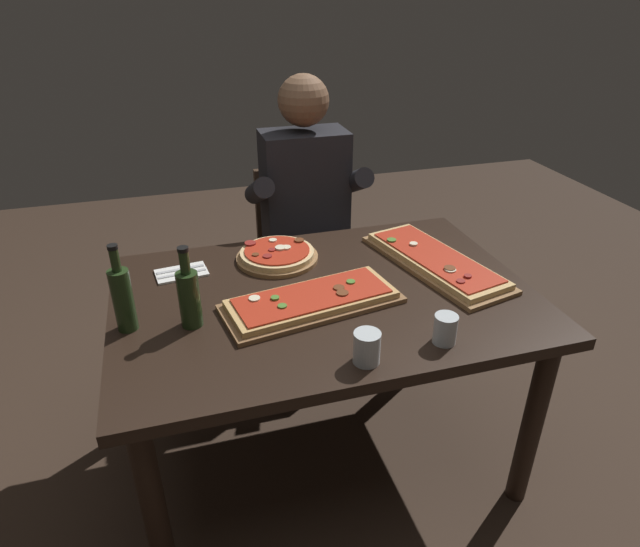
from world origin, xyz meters
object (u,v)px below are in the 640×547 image
(tumbler_far_side, at_px, (445,329))
(oil_bottle_amber, at_px, (123,297))
(dining_table, at_px, (324,317))
(seated_diner, at_px, (307,209))
(pizza_rectangular_front, at_px, (312,301))
(diner_chair, at_px, (302,249))
(tumbler_near_camera, at_px, (367,349))
(wine_bottle_dark, at_px, (189,296))
(pizza_rectangular_left, at_px, (435,261))
(pizza_round_far, at_px, (277,255))

(tumbler_far_side, bearing_deg, oil_bottle_amber, 159.48)
(dining_table, xyz_separation_m, seated_diner, (0.14, 0.74, 0.10))
(pizza_rectangular_front, height_order, diner_chair, diner_chair)
(tumbler_near_camera, relative_size, diner_chair, 0.11)
(dining_table, height_order, diner_chair, diner_chair)
(pizza_rectangular_front, bearing_deg, oil_bottle_amber, 176.65)
(wine_bottle_dark, relative_size, tumbler_near_camera, 2.78)
(pizza_rectangular_front, relative_size, pizza_rectangular_left, 0.93)
(pizza_rectangular_front, distance_m, pizza_round_far, 0.36)
(wine_bottle_dark, xyz_separation_m, tumbler_far_side, (0.70, -0.30, -0.06))
(oil_bottle_amber, height_order, diner_chair, oil_bottle_amber)
(pizza_rectangular_front, bearing_deg, pizza_rectangular_left, 15.55)
(oil_bottle_amber, bearing_deg, seated_diner, 44.80)
(pizza_round_far, xyz_separation_m, seated_diner, (0.24, 0.45, -0.02))
(tumbler_far_side, bearing_deg, seated_diner, 96.06)
(pizza_rectangular_front, distance_m, tumbler_far_side, 0.44)
(dining_table, xyz_separation_m, tumbler_near_camera, (0.01, -0.39, 0.14))
(pizza_rectangular_left, bearing_deg, wine_bottle_dark, -170.93)
(pizza_rectangular_front, distance_m, seated_diner, 0.83)
(wine_bottle_dark, bearing_deg, oil_bottle_amber, 169.87)
(oil_bottle_amber, height_order, tumbler_far_side, oil_bottle_amber)
(pizza_rectangular_front, relative_size, oil_bottle_amber, 2.17)
(pizza_rectangular_left, bearing_deg, tumbler_far_side, -113.77)
(tumbler_far_side, distance_m, diner_chair, 1.26)
(dining_table, xyz_separation_m, oil_bottle_amber, (-0.63, -0.03, 0.21))
(seated_diner, bearing_deg, wine_bottle_dark, -126.05)
(oil_bottle_amber, distance_m, diner_chair, 1.23)
(pizza_rectangular_left, distance_m, wine_bottle_dark, 0.91)
(dining_table, height_order, tumbler_near_camera, tumbler_near_camera)
(pizza_rectangular_front, bearing_deg, diner_chair, 77.73)
(dining_table, xyz_separation_m, diner_chair, (0.14, 0.86, -0.16))
(tumbler_near_camera, bearing_deg, pizza_rectangular_front, 101.56)
(pizza_round_far, bearing_deg, tumbler_near_camera, -81.23)
(pizza_rectangular_left, height_order, seated_diner, seated_diner)
(pizza_round_far, xyz_separation_m, oil_bottle_amber, (-0.53, -0.32, 0.09))
(pizza_rectangular_left, xyz_separation_m, diner_chair, (-0.31, 0.78, -0.27))
(tumbler_far_side, height_order, diner_chair, diner_chair)
(wine_bottle_dark, height_order, tumbler_far_side, wine_bottle_dark)
(pizza_rectangular_front, xyz_separation_m, seated_diner, (0.20, 0.80, -0.02))
(pizza_rectangular_front, xyz_separation_m, pizza_round_far, (-0.04, 0.35, 0.00))
(dining_table, relative_size, pizza_rectangular_front, 2.29)
(oil_bottle_amber, bearing_deg, tumbler_far_side, -20.52)
(wine_bottle_dark, bearing_deg, tumbler_far_side, -23.14)
(wine_bottle_dark, xyz_separation_m, tumbler_near_camera, (0.45, -0.32, -0.06))
(pizza_round_far, bearing_deg, oil_bottle_amber, -148.98)
(oil_bottle_amber, bearing_deg, pizza_rectangular_left, 5.74)
(oil_bottle_amber, bearing_deg, pizza_round_far, 31.02)
(wine_bottle_dark, bearing_deg, diner_chair, 57.66)
(wine_bottle_dark, distance_m, tumbler_far_side, 0.76)
(pizza_rectangular_front, distance_m, pizza_rectangular_left, 0.53)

